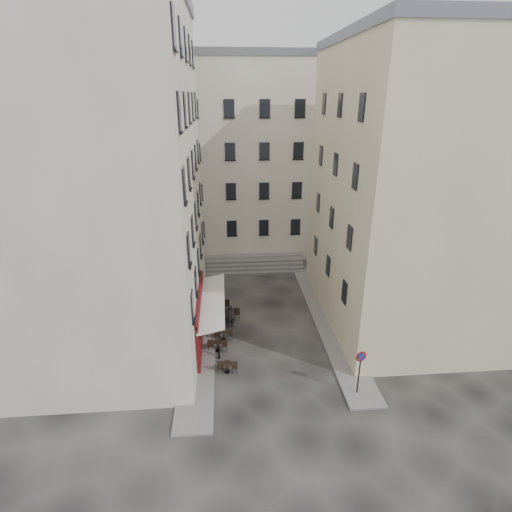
{
  "coord_description": "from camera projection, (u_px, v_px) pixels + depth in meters",
  "views": [
    {
      "loc": [
        -2.63,
        -21.53,
        15.13
      ],
      "look_at": [
        -0.55,
        4.0,
        4.71
      ],
      "focal_mm": 28.0,
      "sensor_mm": 36.0,
      "label": 1
    }
  ],
  "objects": [
    {
      "name": "bollard_near",
      "position": [
        219.0,
        351.0,
        24.41
      ],
      "size": [
        0.12,
        0.12,
        0.98
      ],
      "color": "black",
      "rests_on": "ground"
    },
    {
      "name": "bistro_table_b",
      "position": [
        218.0,
        345.0,
        25.18
      ],
      "size": [
        1.24,
        0.58,
        0.87
      ],
      "color": "black",
      "rests_on": "ground"
    },
    {
      "name": "bistro_table_e",
      "position": [
        220.0,
        305.0,
        29.83
      ],
      "size": [
        1.43,
        0.67,
        1.01
      ],
      "color": "black",
      "rests_on": "ground"
    },
    {
      "name": "bistro_table_d",
      "position": [
        230.0,
        313.0,
        28.69
      ],
      "size": [
        1.37,
        0.64,
        0.97
      ],
      "color": "black",
      "rests_on": "ground"
    },
    {
      "name": "no_parking_sign",
      "position": [
        360.0,
        364.0,
        20.93
      ],
      "size": [
        0.63,
        0.15,
        2.78
      ],
      "rotation": [
        0.0,
        0.0,
        0.17
      ],
      "color": "black",
      "rests_on": "ground"
    },
    {
      "name": "bollard_far",
      "position": [
        219.0,
        297.0,
        30.87
      ],
      "size": [
        0.12,
        0.12,
        0.98
      ],
      "color": "black",
      "rests_on": "ground"
    },
    {
      "name": "ground",
      "position": [
        270.0,
        346.0,
        25.78
      ],
      "size": [
        90.0,
        90.0,
        0.0
      ],
      "primitive_type": "plane",
      "color": "black",
      "rests_on": "ground"
    },
    {
      "name": "pedestrian",
      "position": [
        229.0,
        316.0,
        27.58
      ],
      "size": [
        0.74,
        0.61,
        1.73
      ],
      "primitive_type": "imported",
      "rotation": [
        0.0,
        0.0,
        3.51
      ],
      "color": "black",
      "rests_on": "ground"
    },
    {
      "name": "stone_steps",
      "position": [
        254.0,
        264.0,
        37.24
      ],
      "size": [
        9.0,
        3.15,
        0.8
      ],
      "color": "#5A5855",
      "rests_on": "ground"
    },
    {
      "name": "building_right",
      "position": [
        423.0,
        189.0,
        26.29
      ],
      "size": [
        12.2,
        14.2,
        18.6
      ],
      "color": "#BFB18E",
      "rests_on": "ground"
    },
    {
      "name": "sidewalk_left",
      "position": [
        202.0,
        317.0,
        29.11
      ],
      "size": [
        2.0,
        22.0,
        0.12
      ],
      "primitive_type": "cube",
      "color": "slate",
      "rests_on": "ground"
    },
    {
      "name": "sidewalk_right",
      "position": [
        327.0,
        318.0,
        28.86
      ],
      "size": [
        2.0,
        18.0,
        0.12
      ],
      "primitive_type": "cube",
      "color": "slate",
      "rests_on": "ground"
    },
    {
      "name": "bistro_table_c",
      "position": [
        224.0,
        334.0,
        26.31
      ],
      "size": [
        1.17,
        0.55,
        0.82
      ],
      "color": "black",
      "rests_on": "ground"
    },
    {
      "name": "cafe_storefront",
      "position": [
        202.0,
        316.0,
        25.67
      ],
      "size": [
        1.74,
        7.3,
        3.5
      ],
      "color": "#420D09",
      "rests_on": "ground"
    },
    {
      "name": "bollard_mid",
      "position": [
        219.0,
        321.0,
        27.64
      ],
      "size": [
        0.12,
        0.12,
        0.98
      ],
      "color": "black",
      "rests_on": "ground"
    },
    {
      "name": "bistro_table_a",
      "position": [
        227.0,
        366.0,
        23.23
      ],
      "size": [
        1.18,
        0.55,
        0.83
      ],
      "color": "black",
      "rests_on": "ground"
    },
    {
      "name": "building_back",
      "position": [
        239.0,
        157.0,
        39.74
      ],
      "size": [
        18.2,
        10.2,
        18.6
      ],
      "color": "#BFB4A3",
      "rests_on": "ground"
    },
    {
      "name": "building_left",
      "position": [
        92.0,
        181.0,
        23.87
      ],
      "size": [
        12.2,
        16.2,
        20.6
      ],
      "color": "#BFB4A3",
      "rests_on": "ground"
    }
  ]
}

